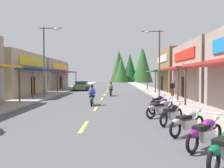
% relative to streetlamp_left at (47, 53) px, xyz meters
% --- Properties ---
extents(ground, '(10.24, 95.32, 0.10)m').
position_rel_streetlamp_left_xyz_m(ground, '(5.22, 11.63, -4.44)').
color(ground, '#4C4C4F').
extents(sidewalk_left, '(2.75, 95.32, 0.12)m').
position_rel_streetlamp_left_xyz_m(sidewalk_left, '(-1.28, 11.63, -4.33)').
color(sidewalk_left, '#9E9991').
rests_on(sidewalk_left, ground).
extents(sidewalk_right, '(2.75, 95.32, 0.12)m').
position_rel_streetlamp_left_xyz_m(sidewalk_right, '(11.71, 11.63, -4.33)').
color(sidewalk_right, '#9E9991').
rests_on(sidewalk_right, ground).
extents(centerline_dashes, '(0.16, 67.33, 0.01)m').
position_rel_streetlamp_left_xyz_m(centerline_dashes, '(5.22, 13.39, -4.38)').
color(centerline_dashes, '#E0C64C').
rests_on(centerline_dashes, ground).
extents(storefront_left_far, '(8.54, 12.97, 4.74)m').
position_rel_streetlamp_left_xyz_m(storefront_left_far, '(-5.97, 16.29, -2.01)').
color(storefront_left_far, gray).
rests_on(storefront_left_far, ground).
extents(storefront_right_far, '(8.08, 9.18, 5.89)m').
position_rel_streetlamp_left_xyz_m(storefront_right_far, '(16.19, 11.39, -1.44)').
color(storefront_right_far, olive).
rests_on(storefront_right_far, ground).
extents(streetlamp_left, '(2.13, 0.30, 6.82)m').
position_rel_streetlamp_left_xyz_m(streetlamp_left, '(0.00, 0.00, 0.00)').
color(streetlamp_left, '#474C51').
rests_on(streetlamp_left, ground).
extents(streetlamp_right, '(2.13, 0.30, 6.59)m').
position_rel_streetlamp_left_xyz_m(streetlamp_right, '(10.43, 0.53, -0.13)').
color(streetlamp_right, '#474C51').
rests_on(streetlamp_right, ground).
extents(motorcycle_parked_right_1, '(1.63, 1.54, 1.04)m').
position_rel_streetlamp_left_xyz_m(motorcycle_parked_right_1, '(9.29, -15.35, -3.90)').
color(motorcycle_parked_right_1, black).
rests_on(motorcycle_parked_right_1, ground).
extents(motorcycle_parked_right_2, '(1.71, 1.45, 1.04)m').
position_rel_streetlamp_left_xyz_m(motorcycle_parked_right_2, '(9.25, -13.69, -3.90)').
color(motorcycle_parked_right_2, black).
rests_on(motorcycle_parked_right_2, ground).
extents(motorcycle_parked_right_3, '(1.43, 1.72, 1.04)m').
position_rel_streetlamp_left_xyz_m(motorcycle_parked_right_3, '(9.11, -11.73, -3.90)').
color(motorcycle_parked_right_3, black).
rests_on(motorcycle_parked_right_3, ground).
extents(motorcycle_parked_right_4, '(1.82, 1.29, 1.04)m').
position_rel_streetlamp_left_xyz_m(motorcycle_parked_right_4, '(8.97, -9.96, -3.90)').
color(motorcycle_parked_right_4, black).
rests_on(motorcycle_parked_right_4, ground).
extents(motorcycle_parked_right_5, '(1.74, 1.40, 1.04)m').
position_rel_streetlamp_left_xyz_m(motorcycle_parked_right_5, '(9.23, -8.60, -3.90)').
color(motorcycle_parked_right_5, black).
rests_on(motorcycle_parked_right_5, ground).
extents(motorcycle_parked_right_6, '(1.41, 1.74, 1.04)m').
position_rel_streetlamp_left_xyz_m(motorcycle_parked_right_6, '(9.37, -6.84, -3.90)').
color(motorcycle_parked_right_6, black).
rests_on(motorcycle_parked_right_6, ground).
extents(rider_cruising_lead, '(0.60, 2.14, 1.57)m').
position_rel_streetlamp_left_xyz_m(rider_cruising_lead, '(4.78, -4.89, -3.73)').
color(rider_cruising_lead, black).
rests_on(rider_cruising_lead, ground).
extents(rider_cruising_trailing, '(0.60, 2.14, 1.57)m').
position_rel_streetlamp_left_xyz_m(rider_cruising_trailing, '(5.99, 3.51, -3.73)').
color(rider_cruising_trailing, black).
rests_on(rider_cruising_trailing, ground).
extents(pedestrian_by_shop, '(0.55, 0.35, 1.69)m').
position_rel_streetlamp_left_xyz_m(pedestrian_by_shop, '(12.39, 2.21, -3.40)').
color(pedestrian_by_shop, maroon).
rests_on(pedestrian_by_shop, ground).
extents(parked_car_curbside, '(2.08, 4.31, 1.40)m').
position_rel_streetlamp_left_xyz_m(parked_car_curbside, '(1.30, 13.38, -3.70)').
color(parked_car_curbside, '#4C723F').
rests_on(parked_car_curbside, ground).
extents(treeline_backdrop, '(14.90, 11.04, 12.15)m').
position_rel_streetlamp_left_xyz_m(treeline_backdrop, '(11.85, 61.68, 1.13)').
color(treeline_backdrop, '#2B5723').
rests_on(treeline_backdrop, ground).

